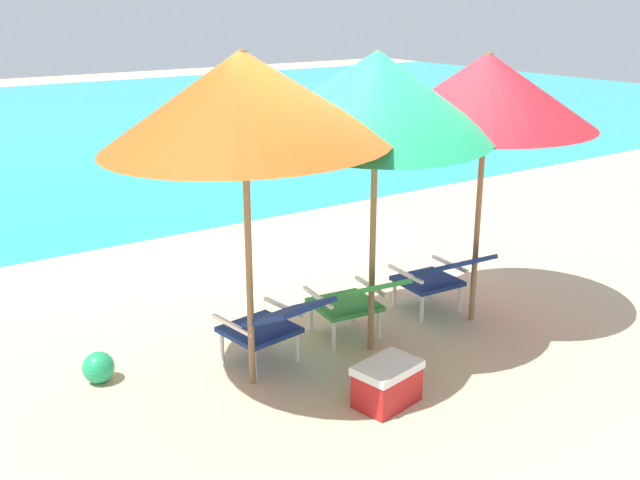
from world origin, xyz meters
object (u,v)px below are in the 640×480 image
Objects in this scene: beach_umbrella_right at (487,91)px; cooler_box at (387,383)px; beach_ball at (98,367)px; lounge_chair_right at (440,274)px; lounge_chair_center at (355,298)px; beach_umbrella_center at (376,93)px; beach_umbrella_left at (244,99)px; lounge_chair_left at (273,322)px.

beach_umbrella_right reaches higher than cooler_box.
beach_umbrella_right is 3.80m from beach_ball.
lounge_chair_right is at bearing -10.14° from beach_ball.
lounge_chair_center is 2.11m from beach_ball.
beach_umbrella_right is (0.19, -0.24, 1.65)m from lounge_chair_right.
lounge_chair_right is 1.97m from beach_umbrella_center.
beach_umbrella_left is 1.05× the size of beach_umbrella_right.
beach_umbrella_left is 2.33m from beach_ball.
beach_ball is (-1.20, 0.58, -0.28)m from lounge_chair_left.
beach_ball is 2.19m from cooler_box.
lounge_chair_left is 0.82m from lounge_chair_center.
beach_umbrella_right is (2.23, -0.10, -0.09)m from beach_umbrella_left.
beach_ball is at bearing 169.86° from lounge_chair_right.
beach_umbrella_center is at bearing -19.74° from beach_ball.
beach_umbrella_left is at bearing -173.67° from lounge_chair_center.
lounge_chair_right is at bearing 1.35° from lounge_chair_left.
lounge_chair_left is 0.37× the size of beach_umbrella_right.
beach_umbrella_left is at bearing -34.99° from beach_ball.
cooler_box is (-1.58, -0.72, -1.89)m from beach_umbrella_right.
beach_umbrella_right is 10.37× the size of beach_ball.
beach_ball is at bearing 160.26° from beach_umbrella_center.
lounge_chair_left is 3.87× the size of beach_ball.
beach_umbrella_right is at bearing -2.64° from beach_umbrella_left.
beach_umbrella_left is 1.09m from beach_umbrella_center.
beach_umbrella_right is 4.82× the size of cooler_box.
cooler_box is at bearing -51.86° from beach_umbrella_left.
beach_umbrella_right is at bearing -5.60° from lounge_chair_left.
cooler_box is (-0.44, -0.76, -1.95)m from beach_umbrella_center.
cooler_box is at bearing -120.49° from beach_umbrella_center.
beach_umbrella_center is 4.81× the size of cooler_box.
beach_ball is (-2.99, 0.54, -0.28)m from lounge_chair_right.
beach_umbrella_center reaches higher than beach_umbrella_left.
lounge_chair_right is 2.68m from beach_umbrella_left.
lounge_chair_center is 0.37× the size of beach_umbrella_center.
lounge_chair_right reaches higher than cooler_box.
beach_ball is (-2.02, 0.55, -0.28)m from lounge_chair_center.
lounge_chair_left is 1.80× the size of cooler_box.
cooler_box is at bearing -113.96° from lounge_chair_center.
lounge_chair_center is at bearing 98.83° from beach_umbrella_center.
beach_ball is 0.46× the size of cooler_box.
beach_umbrella_left reaches higher than beach_ball.
lounge_chair_center is at bearing 1.81° from lounge_chair_left.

